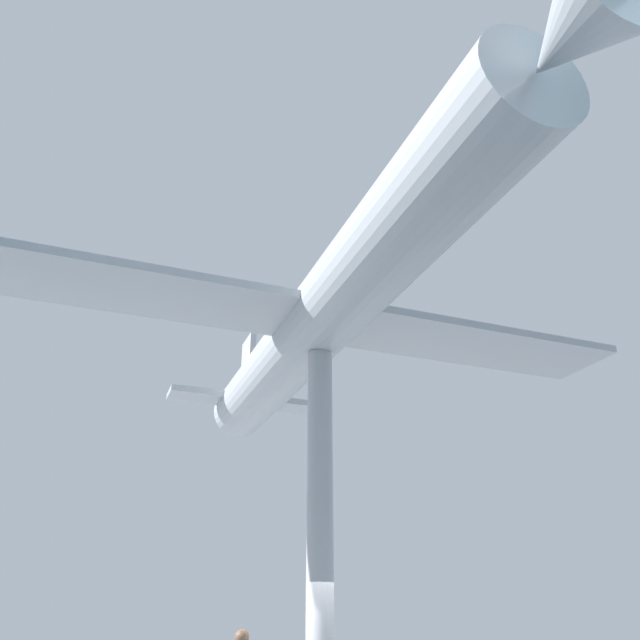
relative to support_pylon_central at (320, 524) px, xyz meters
The scene contains 2 objects.
support_pylon_central is the anchor object (origin of this frame).
suspended_airplane 4.36m from the support_pylon_central, 108.36° to the left, with size 14.70×16.11×3.04m.
Camera 1 is at (0.50, 12.45, 1.92)m, focal length 35.00 mm.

